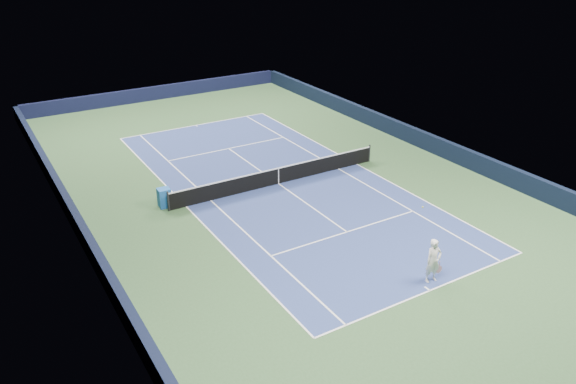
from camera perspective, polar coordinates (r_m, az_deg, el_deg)
ground at (r=31.33m, az=-0.97°, el=0.84°), size 40.00×40.00×0.00m
wall_far at (r=48.36m, az=-13.07°, el=9.80°), size 22.00×0.35×1.10m
wall_right at (r=37.33m, az=13.59°, el=5.16°), size 0.35×40.00×1.10m
wall_left at (r=27.85m, az=-20.62°, el=-2.96°), size 0.35×40.00×1.10m
court_surface at (r=31.33m, az=-0.97°, el=0.85°), size 10.97×23.77×0.01m
baseline_far at (r=41.34m, az=-9.35°, el=6.71°), size 10.97×0.08×0.00m
baseline_near at (r=23.16m, az=14.23°, el=-9.68°), size 10.97×0.08×0.00m
sideline_doubles_right at (r=34.18m, az=7.01°, el=2.83°), size 0.08×23.77×0.00m
sideline_doubles_left at (r=29.24m, az=-10.30°, el=-1.46°), size 0.08×23.77×0.00m
sideline_singles_right at (r=33.40m, az=5.14°, el=2.37°), size 0.08×23.77×0.00m
sideline_singles_left at (r=29.68m, az=-7.85°, el=-0.85°), size 0.08×23.77×0.00m
service_line_far at (r=36.58m, az=-6.04°, el=4.42°), size 8.23×0.08×0.00m
service_line_near at (r=26.58m, az=6.01°, el=-4.05°), size 8.23×0.08×0.00m
center_service_line at (r=31.33m, az=-0.97°, el=0.86°), size 0.08×12.80×0.00m
center_mark_far at (r=41.21m, az=-9.27°, el=6.66°), size 0.08×0.30×0.00m
center_mark_near at (r=23.24m, az=13.97°, el=-9.50°), size 0.08×0.30×0.00m
tennis_net at (r=31.13m, az=-0.98°, el=1.69°), size 12.90×0.10×1.07m
sponsor_cube at (r=29.26m, az=-12.45°, el=-0.57°), size 0.63×0.57×1.00m
tennis_player at (r=23.26m, az=14.56°, el=-6.79°), size 0.86×1.30×2.92m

